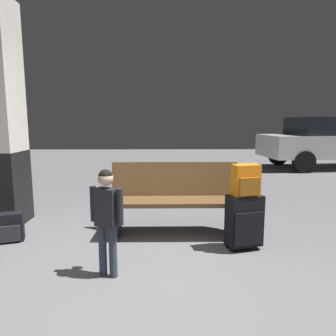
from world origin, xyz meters
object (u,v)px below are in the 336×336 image
object	(u,v)px
backpack_bright	(246,181)
backpack_dark_floor	(11,228)
suitcase	(244,221)
child	(107,211)
parked_car_side	(331,141)
bench	(175,200)

from	to	relation	value
backpack_bright	backpack_dark_floor	xyz separation A→B (m)	(-2.69, 0.25, -0.60)
suitcase	backpack_bright	size ratio (longest dim) A/B	1.78
backpack_dark_floor	backpack_bright	bearing A→B (deg)	-5.36
backpack_bright	backpack_dark_floor	distance (m)	2.76
child	parked_car_side	distance (m)	8.54
bench	parked_car_side	distance (m)	7.33
backpack_bright	child	bearing A→B (deg)	-157.26
suitcase	backpack_bright	bearing A→B (deg)	-88.44
suitcase	backpack_dark_floor	xyz separation A→B (m)	(-2.69, 0.25, -0.15)
suitcase	child	size ratio (longest dim) A/B	0.61
child	backpack_dark_floor	size ratio (longest dim) A/B	2.90
backpack_dark_floor	parked_car_side	xyz separation A→B (m)	(6.81, 5.68, 0.64)
child	suitcase	bearing A→B (deg)	22.76
backpack_dark_floor	child	bearing A→B (deg)	-32.92
suitcase	bench	bearing A→B (deg)	147.98
suitcase	backpack_dark_floor	distance (m)	2.70
bench	child	xyz separation A→B (m)	(-0.65, -1.05, 0.17)
child	backpack_dark_floor	bearing A→B (deg)	147.08
child	backpack_bright	bearing A→B (deg)	22.74
bench	suitcase	world-z (taller)	bench
bench	parked_car_side	size ratio (longest dim) A/B	0.38
suitcase	backpack_dark_floor	bearing A→B (deg)	174.65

